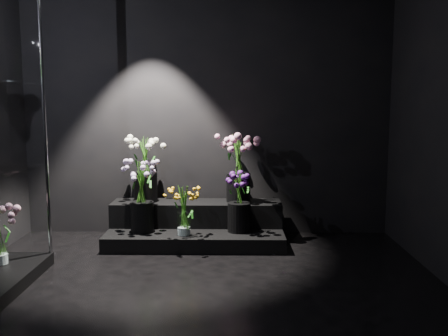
{
  "coord_description": "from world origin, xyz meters",
  "views": [
    {
      "loc": [
        0.27,
        -3.48,
        1.46
      ],
      "look_at": [
        0.2,
        1.2,
        0.84
      ],
      "focal_mm": 40.0,
      "sensor_mm": 36.0,
      "label": 1
    }
  ],
  "objects": [
    {
      "name": "bouquet_cream_roses",
      "position": [
        -0.64,
        1.75,
        0.81
      ],
      "size": [
        0.44,
        0.44,
        0.69
      ],
      "rotation": [
        0.0,
        0.0,
        0.16
      ],
      "color": "black",
      "rests_on": "display_riser"
    },
    {
      "name": "bouquet_orange_bells",
      "position": [
        -0.19,
        1.32,
        0.41
      ],
      "size": [
        0.36,
        0.36,
        0.49
      ],
      "rotation": [
        0.0,
        0.0,
        -0.37
      ],
      "color": "white",
      "rests_on": "display_riser"
    },
    {
      "name": "bouquet_lilac",
      "position": [
        -0.63,
        1.45,
        0.55
      ],
      "size": [
        0.33,
        0.33,
        0.71
      ],
      "rotation": [
        0.0,
        0.0,
        0.0
      ],
      "color": "black",
      "rests_on": "display_riser"
    },
    {
      "name": "wall_front",
      "position": [
        0.0,
        -2.0,
        1.4
      ],
      "size": [
        4.0,
        0.0,
        4.0
      ],
      "primitive_type": "plane",
      "rotation": [
        -1.57,
        0.0,
        0.0
      ],
      "color": "black",
      "rests_on": "floor"
    },
    {
      "name": "bouquet_purple",
      "position": [
        0.35,
        1.47,
        0.49
      ],
      "size": [
        0.38,
        0.38,
        0.59
      ],
      "rotation": [
        0.0,
        0.0,
        0.17
      ],
      "color": "black",
      "rests_on": "display_riser"
    },
    {
      "name": "floor",
      "position": [
        0.0,
        0.0,
        0.0
      ],
      "size": [
        4.0,
        4.0,
        0.0
      ],
      "primitive_type": "plane",
      "color": "black",
      "rests_on": "ground"
    },
    {
      "name": "wall_back",
      "position": [
        0.0,
        2.0,
        1.4
      ],
      "size": [
        4.0,
        0.0,
        4.0
      ],
      "primitive_type": "plane",
      "rotation": [
        1.57,
        0.0,
        0.0
      ],
      "color": "black",
      "rests_on": "floor"
    },
    {
      "name": "display_riser",
      "position": [
        -0.1,
        1.64,
        0.17
      ],
      "size": [
        1.8,
        0.8,
        0.4
      ],
      "color": "black",
      "rests_on": "floor"
    },
    {
      "name": "bouquet_pink_roses",
      "position": [
        0.35,
        1.76,
        0.81
      ],
      "size": [
        0.5,
        0.5,
        0.72
      ],
      "rotation": [
        0.0,
        0.0,
        -0.4
      ],
      "color": "black",
      "rests_on": "display_riser"
    }
  ]
}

